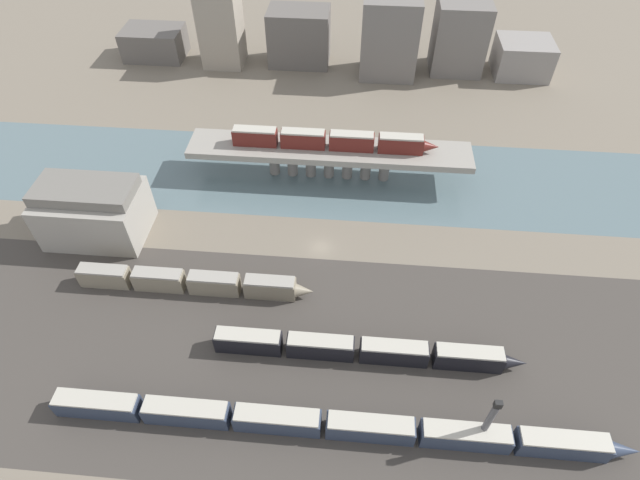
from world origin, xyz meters
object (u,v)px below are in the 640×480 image
train_on_bridge (332,140)px  signal_tower (488,422)px  train_yard_mid (364,350)px  train_yard_far (192,282)px  train_yard_near (334,425)px  warehouse_building (93,211)px

train_on_bridge → signal_tower: signal_tower is taller
train_on_bridge → train_yard_mid: size_ratio=0.88×
train_yard_far → train_on_bridge: bearing=56.7°
train_yard_near → train_yard_far: bearing=138.8°
warehouse_building → train_yard_mid: bearing=-24.2°
train_yard_far → train_yard_near: bearing=-41.2°
train_yard_mid → warehouse_building: warehouse_building is taller
train_on_bridge → train_yard_far: (-22.55, -34.38, -7.53)m
train_yard_mid → signal_tower: (16.75, -11.99, 3.80)m
train_yard_near → train_on_bridge: bearing=94.3°
train_yard_mid → warehouse_building: size_ratio=2.64×
train_yard_mid → train_yard_near: bearing=-107.7°
warehouse_building → signal_tower: (69.78, -35.86, 0.01)m
train_yard_near → signal_tower: (20.75, 0.51, 3.91)m
train_yard_near → train_yard_mid: size_ratio=1.68×
train_yard_far → signal_tower: size_ratio=3.64×
train_yard_near → train_yard_far: (-26.96, 23.64, 0.16)m
warehouse_building → signal_tower: size_ratio=1.62×
train_yard_near → warehouse_building: warehouse_building is taller
train_yard_mid → signal_tower: bearing=-35.6°
train_yard_mid → train_yard_far: bearing=160.2°
warehouse_building → signal_tower: 78.46m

